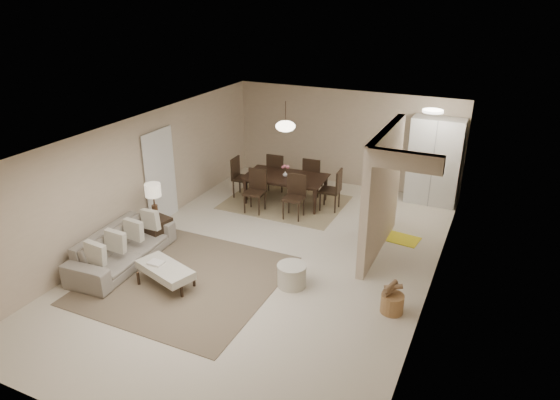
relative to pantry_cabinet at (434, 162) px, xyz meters
The scene contains 22 objects.
floor 4.88m from the pantry_cabinet, 119.52° to the right, with size 9.00×9.00×0.00m, color beige.
ceiling 4.98m from the pantry_cabinet, 119.52° to the right, with size 9.00×9.00×0.00m, color white.
back_wall 2.38m from the pantry_cabinet, behind, with size 6.00×6.00×0.00m, color tan.
left_wall 6.77m from the pantry_cabinet, 142.20° to the right, with size 9.00×9.00×0.00m, color tan.
right_wall 4.21m from the pantry_cabinet, 81.10° to the right, with size 9.00×9.00×0.00m, color tan.
partition 2.96m from the pantry_cabinet, 100.74° to the right, with size 0.15×2.50×2.50m, color tan.
doorway 6.40m from the pantry_cabinet, 146.29° to the right, with size 0.04×0.90×2.04m, color black.
pantry_cabinet is the anchor object (origin of this frame).
flush_light 1.70m from the pantry_cabinet, 93.01° to the right, with size 0.44×0.44×0.05m, color white.
living_rug 6.52m from the pantry_cabinet, 121.74° to the right, with size 3.20×3.20×0.01m, color brown.
sofa 7.32m from the pantry_cabinet, 131.23° to the right, with size 0.90×2.30×0.67m, color gray.
ottoman_bench 6.84m from the pantry_cabinet, 121.84° to the right, with size 1.21×0.82×0.40m.
side_table 6.59m from the pantry_cabinet, 136.53° to the right, with size 0.48×0.48×0.53m, color black.
table_lamp 6.55m from the pantry_cabinet, 136.53° to the right, with size 0.32×0.32×0.76m.
round_pouf 5.16m from the pantry_cabinet, 108.08° to the right, with size 0.52×0.52×0.41m, color beige.
wicker_basket 4.95m from the pantry_cabinet, 87.55° to the right, with size 0.37×0.37×0.32m, color brown.
dining_rug 3.70m from the pantry_cabinet, 154.47° to the right, with size 2.80×2.10×0.01m, color #837351.
dining_table 3.62m from the pantry_cabinet, 154.47° to the right, with size 1.95×1.09×0.68m, color black.
dining_chairs 3.59m from the pantry_cabinet, 154.47° to the right, with size 2.72×2.04×1.00m.
vase 3.56m from the pantry_cabinet, 154.47° to the right, with size 0.13×0.13×0.13m, color silver.
yellow_mat 2.49m from the pantry_cabinet, 96.84° to the right, with size 0.86×0.53×0.01m, color yellow.
pendant_light 3.66m from the pantry_cabinet, 154.47° to the right, with size 0.46×0.46×0.71m.
Camera 1 is at (3.75, -7.60, 4.88)m, focal length 32.00 mm.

